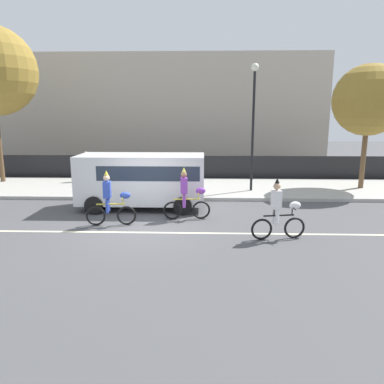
# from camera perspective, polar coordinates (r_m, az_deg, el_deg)

# --- Properties ---
(ground_plane) EXTENTS (80.00, 80.00, 0.00)m
(ground_plane) POSITION_cam_1_polar(r_m,az_deg,el_deg) (12.82, -7.81, -5.44)
(ground_plane) COLOR #4C4C4F
(road_centre_line) EXTENTS (36.00, 0.14, 0.01)m
(road_centre_line) POSITION_cam_1_polar(r_m,az_deg,el_deg) (12.35, -8.19, -6.12)
(road_centre_line) COLOR beige
(road_centre_line) RESTS_ON ground
(sidewalk_curb) EXTENTS (60.00, 5.00, 0.15)m
(sidewalk_curb) POSITION_cam_1_polar(r_m,az_deg,el_deg) (19.04, -4.58, 0.62)
(sidewalk_curb) COLOR #ADAAA3
(sidewalk_curb) RESTS_ON ground
(fence_line) EXTENTS (40.00, 0.08, 1.40)m
(fence_line) POSITION_cam_1_polar(r_m,az_deg,el_deg) (21.78, -3.76, 3.74)
(fence_line) COLOR black
(fence_line) RESTS_ON ground
(building_backdrop) EXTENTS (28.00, 8.00, 7.82)m
(building_backdrop) POSITION_cam_1_polar(r_m,az_deg,el_deg) (30.55, -8.74, 12.03)
(building_backdrop) COLOR #B2A899
(building_backdrop) RESTS_ON ground
(parade_cyclist_cobalt) EXTENTS (1.72, 0.50, 1.92)m
(parade_cyclist_cobalt) POSITION_cam_1_polar(r_m,az_deg,el_deg) (13.09, -12.24, -1.42)
(parade_cyclist_cobalt) COLOR black
(parade_cyclist_cobalt) RESTS_ON ground
(parade_cyclist_purple) EXTENTS (1.72, 0.50, 1.92)m
(parade_cyclist_purple) POSITION_cam_1_polar(r_m,az_deg,el_deg) (13.52, -0.75, -0.72)
(parade_cyclist_purple) COLOR black
(parade_cyclist_purple) RESTS_ON ground
(parade_cyclist_zebra) EXTENTS (1.71, 0.53, 1.92)m
(parade_cyclist_zebra) POSITION_cam_1_polar(r_m,az_deg,el_deg) (11.69, 13.17, -3.07)
(parade_cyclist_zebra) COLOR black
(parade_cyclist_zebra) RESTS_ON ground
(parked_van_white) EXTENTS (5.00, 2.22, 2.18)m
(parked_van_white) POSITION_cam_1_polar(r_m,az_deg,el_deg) (15.16, -7.39, 2.26)
(parked_van_white) COLOR white
(parked_van_white) RESTS_ON ground
(street_lamp_post) EXTENTS (0.36, 0.36, 5.86)m
(street_lamp_post) POSITION_cam_1_polar(r_m,az_deg,el_deg) (17.90, 9.37, 12.38)
(street_lamp_post) COLOR black
(street_lamp_post) RESTS_ON sidewalk_curb
(street_tree_far_corner) EXTENTS (3.38, 3.38, 5.95)m
(street_tree_far_corner) POSITION_cam_1_polar(r_m,az_deg,el_deg) (20.16, 25.34, 12.51)
(street_tree_far_corner) COLOR brown
(street_tree_far_corner) RESTS_ON sidewalk_curb
(pedestrian_onlooker) EXTENTS (0.32, 0.20, 1.62)m
(pedestrian_onlooker) POSITION_cam_1_polar(r_m,az_deg,el_deg) (21.19, -15.80, 3.93)
(pedestrian_onlooker) COLOR #33333D
(pedestrian_onlooker) RESTS_ON sidewalk_curb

